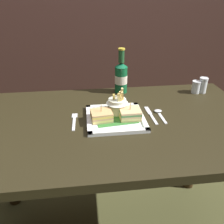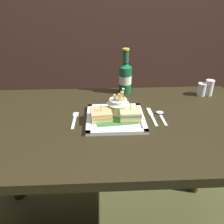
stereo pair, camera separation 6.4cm
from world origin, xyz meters
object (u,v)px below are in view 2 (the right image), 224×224
beer_bottle (125,77)px  sandwich_half_left (101,115)px  dining_table (109,145)px  fries_cup (118,103)px  fork (75,119)px  salt_shaker (202,90)px  pepper_shaker (209,89)px  knife (152,116)px  spoon (160,114)px  sandwich_half_right (130,114)px  square_plate (115,118)px

beer_bottle → sandwich_half_left: bearing=-112.9°
dining_table → beer_bottle: 0.39m
dining_table → fries_cup: (0.04, 0.05, 0.19)m
fork → salt_shaker: (0.65, 0.23, 0.03)m
fries_cup → pepper_shaker: 0.53m
sandwich_half_left → fork: (-0.12, 0.02, -0.03)m
dining_table → beer_bottle: size_ratio=5.60×
fork → knife: (0.34, 0.02, 0.00)m
sandwich_half_left → knife: size_ratio=0.58×
sandwich_half_left → spoon: 0.27m
sandwich_half_right → knife: (0.10, 0.04, -0.03)m
sandwich_half_right → fork: bearing=174.4°
fries_cup → spoon: bearing=-4.1°
spoon → square_plate: bearing=-171.6°
dining_table → square_plate: size_ratio=5.38×
fork → knife: same height
beer_bottle → salt_shaker: bearing=-8.5°
square_plate → pepper_shaker: 0.56m
beer_bottle → spoon: beer_bottle is taller
fork → square_plate: bearing=-3.5°
sandwich_half_right → pepper_shaker: size_ratio=1.06×
beer_bottle → knife: (0.09, -0.27, -0.09)m
fork → pepper_shaker: (0.69, 0.23, 0.04)m
square_plate → fork: square_plate is taller
dining_table → square_plate: bearing=11.2°
beer_bottle → pepper_shaker: (0.44, -0.06, -0.05)m
sandwich_half_left → fork: 0.12m
sandwich_half_right → fries_cup: bearing=130.0°
sandwich_half_right → spoon: 0.15m
dining_table → sandwich_half_left: 0.16m
fries_cup → fork: fries_cup is taller
fries_cup → knife: (0.15, -0.02, -0.06)m
sandwich_half_right → knife: bearing=20.5°
square_plate → salt_shaker: 0.53m
dining_table → knife: knife is taller
beer_bottle → spoon: size_ratio=1.93×
sandwich_half_left → dining_table: bearing=11.7°
square_plate → beer_bottle: (0.07, 0.30, 0.08)m
sandwich_half_left → pepper_shaker: size_ratio=1.14×
fork → pepper_shaker: 0.72m
square_plate → sandwich_half_left: bearing=-168.5°
beer_bottle → fork: beer_bottle is taller
sandwich_half_left → beer_bottle: (0.13, 0.31, 0.06)m
sandwich_half_right → pepper_shaker: (0.45, 0.25, 0.01)m
dining_table → salt_shaker: salt_shaker is taller
dining_table → fork: fork is taller
fork → salt_shaker: bearing=19.4°
sandwich_half_right → salt_shaker: 0.48m
sandwich_half_left → beer_bottle: beer_bottle is taller
fork → fries_cup: bearing=9.8°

